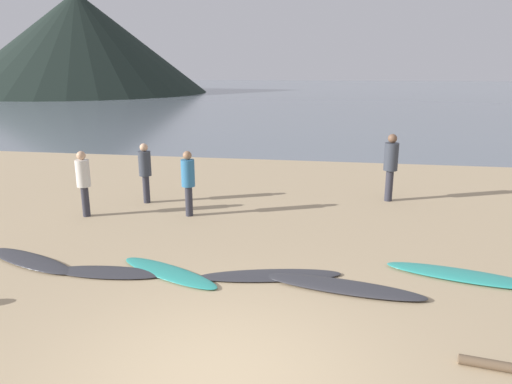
{
  "coord_description": "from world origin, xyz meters",
  "views": [
    {
      "loc": [
        1.22,
        -4.56,
        3.57
      ],
      "look_at": [
        -0.59,
        6.33,
        0.6
      ],
      "focal_mm": 33.18,
      "sensor_mm": 36.0,
      "label": 1
    }
  ],
  "objects_px": {
    "surfboard_4": "(343,287)",
    "surfboard_2": "(169,272)",
    "surfboard_1": "(108,272)",
    "person_1": "(145,168)",
    "surfboard_3": "(270,275)",
    "surfboard_0": "(30,260)",
    "surfboard_5": "(462,275)",
    "person_2": "(83,178)",
    "person_3": "(188,178)",
    "person_0": "(391,162)"
  },
  "relations": [
    {
      "from": "surfboard_0",
      "to": "surfboard_5",
      "type": "relative_size",
      "value": 0.89
    },
    {
      "from": "surfboard_0",
      "to": "surfboard_1",
      "type": "xyz_separation_m",
      "value": [
        1.68,
        -0.24,
        -0.01
      ]
    },
    {
      "from": "person_3",
      "to": "surfboard_5",
      "type": "bearing_deg",
      "value": -142.57
    },
    {
      "from": "surfboard_0",
      "to": "person_0",
      "type": "xyz_separation_m",
      "value": [
        7.04,
        5.4,
        1.04
      ]
    },
    {
      "from": "surfboard_2",
      "to": "person_0",
      "type": "xyz_separation_m",
      "value": [
        4.3,
        5.46,
        1.04
      ]
    },
    {
      "from": "surfboard_4",
      "to": "person_2",
      "type": "bearing_deg",
      "value": 163.94
    },
    {
      "from": "surfboard_5",
      "to": "person_2",
      "type": "distance_m",
      "value": 8.51
    },
    {
      "from": "surfboard_1",
      "to": "person_1",
      "type": "distance_m",
      "value": 4.59
    },
    {
      "from": "person_0",
      "to": "person_2",
      "type": "relative_size",
      "value": 1.13
    },
    {
      "from": "surfboard_4",
      "to": "person_1",
      "type": "distance_m",
      "value": 6.75
    },
    {
      "from": "person_0",
      "to": "person_1",
      "type": "distance_m",
      "value": 6.53
    },
    {
      "from": "surfboard_3",
      "to": "surfboard_4",
      "type": "height_order",
      "value": "surfboard_4"
    },
    {
      "from": "surfboard_4",
      "to": "surfboard_2",
      "type": "bearing_deg",
      "value": -172.05
    },
    {
      "from": "person_0",
      "to": "surfboard_1",
      "type": "bearing_deg",
      "value": 131.55
    },
    {
      "from": "surfboard_0",
      "to": "person_3",
      "type": "bearing_deg",
      "value": 77.91
    },
    {
      "from": "person_0",
      "to": "person_2",
      "type": "bearing_deg",
      "value": 104.54
    },
    {
      "from": "person_1",
      "to": "person_3",
      "type": "distance_m",
      "value": 1.73
    },
    {
      "from": "surfboard_1",
      "to": "person_2",
      "type": "relative_size",
      "value": 1.24
    },
    {
      "from": "surfboard_3",
      "to": "person_0",
      "type": "bearing_deg",
      "value": 51.6
    },
    {
      "from": "surfboard_5",
      "to": "person_0",
      "type": "xyz_separation_m",
      "value": [
        -0.78,
        4.77,
        1.03
      ]
    },
    {
      "from": "surfboard_1",
      "to": "surfboard_2",
      "type": "bearing_deg",
      "value": 5.84
    },
    {
      "from": "surfboard_3",
      "to": "person_2",
      "type": "xyz_separation_m",
      "value": [
        -4.89,
        2.67,
        0.92
      ]
    },
    {
      "from": "surfboard_2",
      "to": "surfboard_4",
      "type": "distance_m",
      "value": 3.03
    },
    {
      "from": "surfboard_1",
      "to": "surfboard_5",
      "type": "height_order",
      "value": "surfboard_5"
    },
    {
      "from": "surfboard_5",
      "to": "person_1",
      "type": "xyz_separation_m",
      "value": [
        -7.19,
        3.51,
        0.9
      ]
    },
    {
      "from": "person_2",
      "to": "surfboard_2",
      "type": "bearing_deg",
      "value": 74.16
    },
    {
      "from": "surfboard_2",
      "to": "person_2",
      "type": "height_order",
      "value": "person_2"
    },
    {
      "from": "surfboard_1",
      "to": "person_1",
      "type": "height_order",
      "value": "person_1"
    },
    {
      "from": "surfboard_3",
      "to": "person_3",
      "type": "bearing_deg",
      "value": 114.91
    },
    {
      "from": "surfboard_2",
      "to": "surfboard_4",
      "type": "bearing_deg",
      "value": 24.3
    },
    {
      "from": "person_0",
      "to": "person_2",
      "type": "xyz_separation_m",
      "value": [
        -7.4,
        -2.61,
        -0.13
      ]
    },
    {
      "from": "surfboard_2",
      "to": "surfboard_5",
      "type": "relative_size",
      "value": 0.86
    },
    {
      "from": "surfboard_3",
      "to": "surfboard_0",
      "type": "bearing_deg",
      "value": 168.5
    },
    {
      "from": "surfboard_0",
      "to": "surfboard_5",
      "type": "height_order",
      "value": "surfboard_5"
    },
    {
      "from": "surfboard_4",
      "to": "surfboard_5",
      "type": "bearing_deg",
      "value": 30.29
    },
    {
      "from": "surfboard_0",
      "to": "person_0",
      "type": "height_order",
      "value": "person_0"
    },
    {
      "from": "person_1",
      "to": "surfboard_3",
      "type": "bearing_deg",
      "value": -16.23
    },
    {
      "from": "surfboard_3",
      "to": "surfboard_5",
      "type": "distance_m",
      "value": 3.34
    },
    {
      "from": "surfboard_0",
      "to": "person_1",
      "type": "bearing_deg",
      "value": 102.23
    },
    {
      "from": "surfboard_0",
      "to": "surfboard_4",
      "type": "height_order",
      "value": "surfboard_4"
    },
    {
      "from": "surfboard_0",
      "to": "surfboard_5",
      "type": "distance_m",
      "value": 7.84
    },
    {
      "from": "surfboard_4",
      "to": "surfboard_0",
      "type": "bearing_deg",
      "value": -171.99
    },
    {
      "from": "surfboard_0",
      "to": "surfboard_1",
      "type": "bearing_deg",
      "value": 12.93
    },
    {
      "from": "person_0",
      "to": "person_3",
      "type": "height_order",
      "value": "person_0"
    },
    {
      "from": "surfboard_4",
      "to": "surfboard_1",
      "type": "bearing_deg",
      "value": -169.31
    },
    {
      "from": "surfboard_4",
      "to": "person_3",
      "type": "relative_size",
      "value": 1.66
    },
    {
      "from": "surfboard_1",
      "to": "surfboard_3",
      "type": "bearing_deg",
      "value": 3.89
    },
    {
      "from": "surfboard_1",
      "to": "surfboard_2",
      "type": "relative_size",
      "value": 0.91
    },
    {
      "from": "surfboard_0",
      "to": "surfboard_1",
      "type": "height_order",
      "value": "surfboard_0"
    },
    {
      "from": "surfboard_2",
      "to": "surfboard_4",
      "type": "height_order",
      "value": "surfboard_4"
    }
  ]
}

